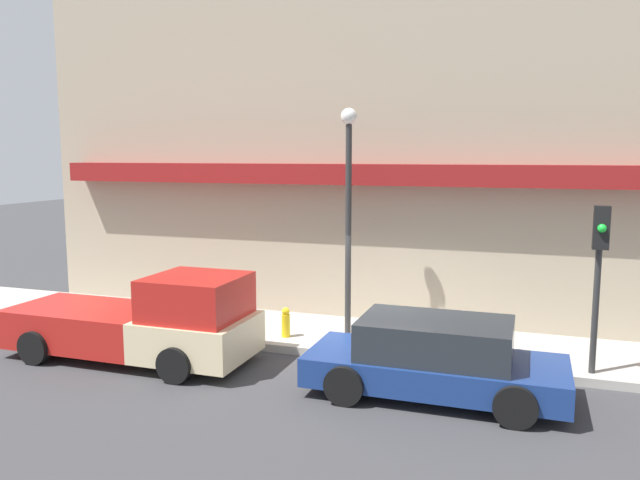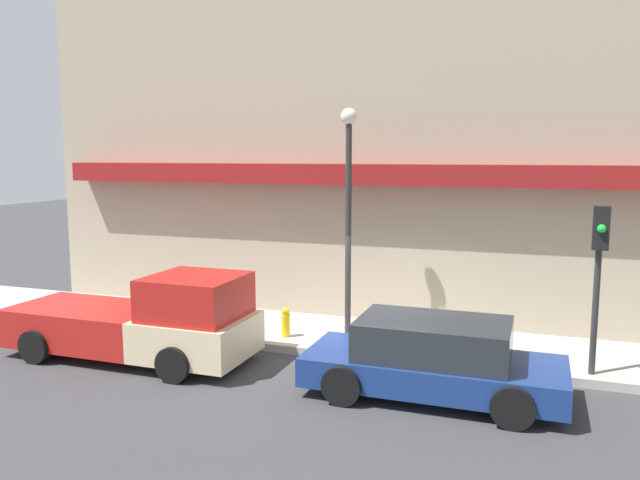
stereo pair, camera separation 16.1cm
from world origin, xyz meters
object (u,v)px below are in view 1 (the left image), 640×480
(parked_car, at_px, (435,359))
(street_lamp, at_px, (348,194))
(traffic_light, at_px, (599,259))
(pickup_truck, at_px, (146,322))
(fire_hydrant, at_px, (286,322))

(parked_car, bearing_deg, street_lamp, 130.69)
(traffic_light, bearing_deg, street_lamp, 169.28)
(street_lamp, xyz_separation_m, traffic_light, (5.10, -0.97, -1.02))
(pickup_truck, xyz_separation_m, street_lamp, (3.66, 2.56, 2.60))
(pickup_truck, relative_size, street_lamp, 1.04)
(parked_car, height_order, fire_hydrant, parked_car)
(parked_car, relative_size, street_lamp, 0.89)
(fire_hydrant, height_order, street_lamp, street_lamp)
(parked_car, relative_size, fire_hydrant, 6.64)
(parked_car, distance_m, fire_hydrant, 4.17)
(pickup_truck, height_order, street_lamp, street_lamp)
(pickup_truck, distance_m, street_lamp, 5.17)
(fire_hydrant, height_order, traffic_light, traffic_light)
(pickup_truck, relative_size, traffic_light, 1.68)
(fire_hydrant, xyz_separation_m, traffic_light, (6.40, -0.39, 1.88))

